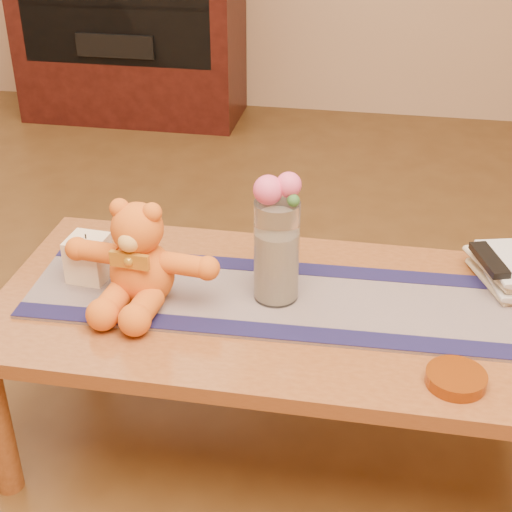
% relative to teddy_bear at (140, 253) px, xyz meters
% --- Properties ---
extents(floor, '(5.50, 5.50, 0.00)m').
position_rel_teddy_bear_xyz_m(floor, '(0.33, 0.04, -0.58)').
color(floor, '#503317').
rests_on(floor, ground).
extents(coffee_table_top, '(1.40, 0.70, 0.04)m').
position_rel_teddy_bear_xyz_m(coffee_table_top, '(0.33, 0.04, -0.15)').
color(coffee_table_top, brown).
rests_on(coffee_table_top, floor).
extents(table_leg_bl, '(0.07, 0.07, 0.41)m').
position_rel_teddy_bear_xyz_m(table_leg_bl, '(-0.31, 0.33, -0.38)').
color(table_leg_bl, brown).
rests_on(table_leg_bl, floor).
extents(persian_runner, '(1.21, 0.39, 0.01)m').
position_rel_teddy_bear_xyz_m(persian_runner, '(0.30, 0.05, -0.13)').
color(persian_runner, '#192048').
rests_on(persian_runner, coffee_table_top).
extents(runner_border_near, '(1.20, 0.10, 0.00)m').
position_rel_teddy_bear_xyz_m(runner_border_near, '(0.31, -0.09, -0.12)').
color(runner_border_near, '#181541').
rests_on(runner_border_near, persian_runner).
extents(runner_border_far, '(1.20, 0.10, 0.00)m').
position_rel_teddy_bear_xyz_m(runner_border_far, '(0.30, 0.20, -0.12)').
color(runner_border_far, '#181541').
rests_on(runner_border_far, persian_runner).
extents(teddy_bear, '(0.40, 0.34, 0.25)m').
position_rel_teddy_bear_xyz_m(teddy_bear, '(0.00, 0.00, 0.00)').
color(teddy_bear, orange).
rests_on(teddy_bear, persian_runner).
extents(pillar_candle, '(0.10, 0.10, 0.11)m').
position_rel_teddy_bear_xyz_m(pillar_candle, '(-0.16, 0.06, -0.07)').
color(pillar_candle, '#FFE5BB').
rests_on(pillar_candle, persian_runner).
extents(candle_wick, '(0.00, 0.00, 0.01)m').
position_rel_teddy_bear_xyz_m(candle_wick, '(-0.16, 0.06, -0.00)').
color(candle_wick, black).
rests_on(candle_wick, pillar_candle).
extents(glass_vase, '(0.11, 0.11, 0.26)m').
position_rel_teddy_bear_xyz_m(glass_vase, '(0.32, 0.06, 0.01)').
color(glass_vase, silver).
rests_on(glass_vase, persian_runner).
extents(potpourri_fill, '(0.09, 0.09, 0.18)m').
position_rel_teddy_bear_xyz_m(potpourri_fill, '(0.32, 0.06, -0.03)').
color(potpourri_fill, beige).
rests_on(potpourri_fill, glass_vase).
extents(rose_left, '(0.07, 0.07, 0.07)m').
position_rel_teddy_bear_xyz_m(rose_left, '(0.30, 0.05, 0.17)').
color(rose_left, '#EE5483').
rests_on(rose_left, glass_vase).
extents(rose_right, '(0.06, 0.06, 0.06)m').
position_rel_teddy_bear_xyz_m(rose_right, '(0.35, 0.06, 0.18)').
color(rose_right, '#EE5483').
rests_on(rose_right, glass_vase).
extents(blue_flower_back, '(0.04, 0.04, 0.04)m').
position_rel_teddy_bear_xyz_m(blue_flower_back, '(0.33, 0.09, 0.16)').
color(blue_flower_back, '#4E57AA').
rests_on(blue_flower_back, glass_vase).
extents(blue_flower_side, '(0.04, 0.04, 0.04)m').
position_rel_teddy_bear_xyz_m(blue_flower_side, '(0.29, 0.08, 0.16)').
color(blue_flower_side, '#4E57AA').
rests_on(blue_flower_side, glass_vase).
extents(leaf_sprig, '(0.03, 0.03, 0.03)m').
position_rel_teddy_bear_xyz_m(leaf_sprig, '(0.36, 0.04, 0.15)').
color(leaf_sprig, '#33662D').
rests_on(leaf_sprig, glass_vase).
extents(bronze_ball, '(0.08, 0.08, 0.06)m').
position_rel_teddy_bear_xyz_m(bronze_ball, '(0.30, 0.13, -0.09)').
color(bronze_ball, '#473917').
rests_on(bronze_ball, persian_runner).
extents(book_bottom, '(0.23, 0.27, 0.02)m').
position_rel_teddy_bear_xyz_m(book_bottom, '(0.84, 0.21, -0.12)').
color(book_bottom, beige).
rests_on(book_bottom, coffee_table_top).
extents(book_lower, '(0.21, 0.26, 0.02)m').
position_rel_teddy_bear_xyz_m(book_lower, '(0.84, 0.21, -0.10)').
color(book_lower, beige).
rests_on(book_lower, book_bottom).
extents(book_upper, '(0.24, 0.27, 0.02)m').
position_rel_teddy_bear_xyz_m(book_upper, '(0.83, 0.21, -0.08)').
color(book_upper, beige).
rests_on(book_upper, book_lower).
extents(book_top, '(0.22, 0.26, 0.02)m').
position_rel_teddy_bear_xyz_m(book_top, '(0.84, 0.21, -0.07)').
color(book_top, beige).
rests_on(book_top, book_upper).
extents(tv_remote, '(0.09, 0.17, 0.02)m').
position_rel_teddy_bear_xyz_m(tv_remote, '(0.84, 0.20, -0.05)').
color(tv_remote, black).
rests_on(tv_remote, book_top).
extents(amber_dish, '(0.14, 0.14, 0.03)m').
position_rel_teddy_bear_xyz_m(amber_dish, '(0.75, -0.20, -0.12)').
color(amber_dish, '#BF5914').
rests_on(amber_dish, coffee_table_top).
extents(media_cabinet, '(1.20, 0.50, 1.10)m').
position_rel_teddy_bear_xyz_m(media_cabinet, '(-0.87, 2.52, -0.03)').
color(media_cabinet, black).
rests_on(media_cabinet, floor).
extents(cabinet_cavity, '(1.02, 0.03, 0.61)m').
position_rel_teddy_bear_xyz_m(cabinet_cavity, '(-0.87, 2.28, 0.08)').
color(cabinet_cavity, black).
rests_on(cabinet_cavity, media_cabinet).
extents(cabinet_shelf, '(1.02, 0.20, 0.02)m').
position_rel_teddy_bear_xyz_m(cabinet_shelf, '(-0.87, 2.37, 0.08)').
color(cabinet_shelf, black).
rests_on(cabinet_shelf, media_cabinet).
extents(stereo_lower, '(0.42, 0.28, 0.12)m').
position_rel_teddy_bear_xyz_m(stereo_lower, '(-0.87, 2.39, -0.12)').
color(stereo_lower, black).
rests_on(stereo_lower, media_cabinet).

